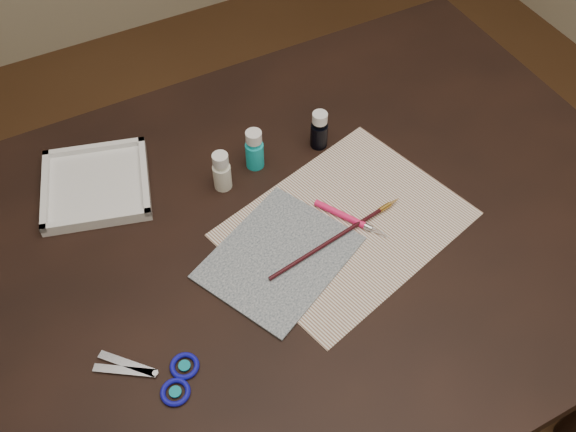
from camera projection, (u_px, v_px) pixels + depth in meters
name	position (u px, v px, depth m)	size (l,w,h in m)	color
ground	(288.00, 408.00, 1.68)	(3.50, 3.50, 0.02)	#422614
table	(288.00, 339.00, 1.37)	(1.30, 0.90, 0.75)	black
paper	(346.00, 224.00, 1.09)	(0.38, 0.29, 0.00)	white
canvas	(279.00, 257.00, 1.05)	(0.24, 0.19, 0.00)	black
paint_bottle_white	(222.00, 171.00, 1.12)	(0.03, 0.03, 0.08)	silver
paint_bottle_cyan	(254.00, 149.00, 1.15)	(0.03, 0.03, 0.08)	#16B7C1
paint_bottle_navy	(319.00, 130.00, 1.18)	(0.03, 0.03, 0.08)	black
paintbrush	(338.00, 236.00, 1.06)	(0.28, 0.01, 0.01)	black
craft_knife	(352.00, 219.00, 1.09)	(0.14, 0.01, 0.01)	#FF1E62
scissors	(144.00, 375.00, 0.92)	(0.17, 0.08, 0.01)	silver
palette_tray	(96.00, 184.00, 1.13)	(0.18, 0.18, 0.02)	white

